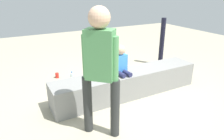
% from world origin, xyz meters
% --- Properties ---
extents(ground_plane, '(12.00, 12.00, 0.00)m').
position_xyz_m(ground_plane, '(0.00, 0.00, 0.00)').
color(ground_plane, '#ACA48A').
extents(concrete_ledge, '(2.66, 0.48, 0.43)m').
position_xyz_m(concrete_ledge, '(0.00, 0.00, 0.22)').
color(concrete_ledge, gray).
rests_on(concrete_ledge, ground_plane).
extents(child_seated, '(0.28, 0.32, 0.48)m').
position_xyz_m(child_seated, '(-0.15, 0.01, 0.64)').
color(child_seated, navy).
rests_on(child_seated, concrete_ledge).
extents(adult_standing, '(0.37, 0.37, 1.60)m').
position_xyz_m(adult_standing, '(-0.86, -0.72, 0.96)').
color(adult_standing, '#2B2E2D').
rests_on(adult_standing, ground_plane).
extents(cake_plate, '(0.22, 0.22, 0.07)m').
position_xyz_m(cake_plate, '(-0.34, -0.05, 0.45)').
color(cake_plate, '#4CA5D8').
rests_on(cake_plate, concrete_ledge).
extents(gift_bag, '(0.23, 0.09, 0.32)m').
position_xyz_m(gift_bag, '(0.43, 1.33, 0.14)').
color(gift_bag, gold).
rests_on(gift_bag, ground_plane).
extents(railing_post, '(0.36, 0.36, 1.13)m').
position_xyz_m(railing_post, '(1.54, 0.93, 0.43)').
color(railing_post, black).
rests_on(railing_post, ground_plane).
extents(water_bottle_near_gift, '(0.07, 0.07, 0.20)m').
position_xyz_m(water_bottle_near_gift, '(-0.67, 1.04, 0.09)').
color(water_bottle_near_gift, silver).
rests_on(water_bottle_near_gift, ground_plane).
extents(party_cup_red, '(0.07, 0.07, 0.11)m').
position_xyz_m(party_cup_red, '(-0.91, 1.33, 0.05)').
color(party_cup_red, red).
rests_on(party_cup_red, ground_plane).
extents(cake_box_white, '(0.34, 0.34, 0.13)m').
position_xyz_m(cake_box_white, '(0.47, 0.47, 0.06)').
color(cake_box_white, white).
rests_on(cake_box_white, ground_plane).
extents(handbag_black_leather, '(0.27, 0.12, 0.33)m').
position_xyz_m(handbag_black_leather, '(-0.48, 0.65, 0.12)').
color(handbag_black_leather, black).
rests_on(handbag_black_leather, ground_plane).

